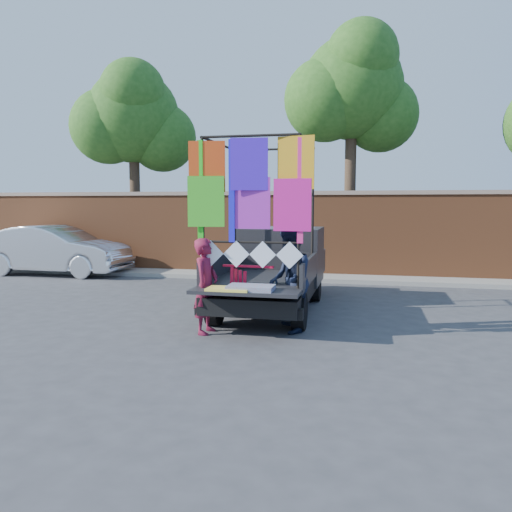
% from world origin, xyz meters
% --- Properties ---
extents(ground, '(90.00, 90.00, 0.00)m').
position_xyz_m(ground, '(0.00, 0.00, 0.00)').
color(ground, '#38383A').
rests_on(ground, ground).
extents(brick_wall, '(30.00, 0.45, 2.61)m').
position_xyz_m(brick_wall, '(0.00, 7.00, 1.33)').
color(brick_wall, brown).
rests_on(brick_wall, ground).
extents(curb, '(30.00, 1.20, 0.12)m').
position_xyz_m(curb, '(0.00, 6.30, 0.06)').
color(curb, gray).
rests_on(curb, ground).
extents(tree_left, '(4.20, 3.30, 7.05)m').
position_xyz_m(tree_left, '(-6.48, 8.12, 5.12)').
color(tree_left, '#38281C').
rests_on(tree_left, ground).
extents(tree_mid, '(4.20, 3.30, 7.73)m').
position_xyz_m(tree_mid, '(1.02, 8.12, 5.70)').
color(tree_mid, '#38281C').
rests_on(tree_mid, ground).
extents(pickup_truck, '(2.12, 5.33, 3.36)m').
position_xyz_m(pickup_truck, '(-0.34, 2.49, 0.84)').
color(pickup_truck, black).
rests_on(pickup_truck, ground).
extents(sedan, '(4.68, 1.63, 1.54)m').
position_xyz_m(sedan, '(-8.00, 5.64, 0.77)').
color(sedan, silver).
rests_on(sedan, ground).
extents(woman, '(0.44, 0.63, 1.64)m').
position_xyz_m(woman, '(-1.10, -0.18, 0.82)').
color(woman, maroon).
rests_on(woman, ground).
extents(man, '(0.91, 1.05, 1.83)m').
position_xyz_m(man, '(0.30, 0.21, 0.91)').
color(man, black).
rests_on(man, ground).
extents(streamer_bundle, '(0.91, 0.10, 0.63)m').
position_xyz_m(streamer_bundle, '(-0.50, 0.01, 0.97)').
color(streamer_bundle, red).
rests_on(streamer_bundle, ground).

